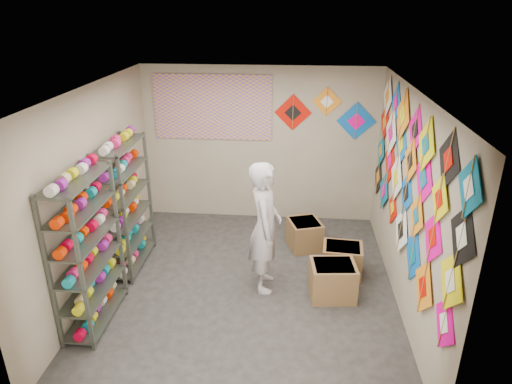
# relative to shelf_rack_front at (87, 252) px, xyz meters

# --- Properties ---
(ground) EXTENTS (4.50, 4.50, 0.00)m
(ground) POSITION_rel_shelf_rack_front_xyz_m (1.78, 0.85, -0.95)
(ground) COLOR #2B2825
(room_walls) EXTENTS (4.50, 4.50, 4.50)m
(room_walls) POSITION_rel_shelf_rack_front_xyz_m (1.78, 0.85, 0.69)
(room_walls) COLOR tan
(room_walls) RESTS_ON ground
(shelf_rack_front) EXTENTS (0.40, 1.10, 1.90)m
(shelf_rack_front) POSITION_rel_shelf_rack_front_xyz_m (0.00, 0.00, 0.00)
(shelf_rack_front) COLOR #4C5147
(shelf_rack_front) RESTS_ON ground
(shelf_rack_back) EXTENTS (0.40, 1.10, 1.90)m
(shelf_rack_back) POSITION_rel_shelf_rack_front_xyz_m (0.00, 1.30, 0.00)
(shelf_rack_back) COLOR #4C5147
(shelf_rack_back) RESTS_ON ground
(string_spools) EXTENTS (0.12, 2.36, 0.12)m
(string_spools) POSITION_rel_shelf_rack_front_xyz_m (-0.00, 0.65, 0.10)
(string_spools) COLOR #FF2574
(string_spools) RESTS_ON ground
(kite_wall_display) EXTENTS (0.06, 4.33, 2.05)m
(kite_wall_display) POSITION_rel_shelf_rack_front_xyz_m (3.76, 0.91, 0.72)
(kite_wall_display) COLOR #F50091
(kite_wall_display) RESTS_ON room_walls
(back_wall_kites) EXTENTS (1.69, 0.02, 0.89)m
(back_wall_kites) POSITION_rel_shelf_rack_front_xyz_m (2.88, 3.09, 0.98)
(back_wall_kites) COLOR red
(back_wall_kites) RESTS_ON room_walls
(poster) EXTENTS (2.00, 0.01, 1.10)m
(poster) POSITION_rel_shelf_rack_front_xyz_m (0.98, 3.08, 1.05)
(poster) COLOR purple
(poster) RESTS_ON room_walls
(shopkeeper) EXTENTS (0.70, 0.50, 1.81)m
(shopkeeper) POSITION_rel_shelf_rack_front_xyz_m (2.02, 0.90, -0.04)
(shopkeeper) COLOR beige
(shopkeeper) RESTS_ON ground
(carton_a) EXTENTS (0.63, 0.54, 0.49)m
(carton_a) POSITION_rel_shelf_rack_front_xyz_m (2.93, 0.73, -0.71)
(carton_a) COLOR brown
(carton_a) RESTS_ON ground
(carton_b) EXTENTS (0.59, 0.50, 0.45)m
(carton_b) POSITION_rel_shelf_rack_front_xyz_m (3.11, 1.29, -0.72)
(carton_b) COLOR brown
(carton_b) RESTS_ON ground
(carton_c) EXTENTS (0.61, 0.64, 0.45)m
(carton_c) POSITION_rel_shelf_rack_front_xyz_m (2.58, 2.02, -0.72)
(carton_c) COLOR brown
(carton_c) RESTS_ON ground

